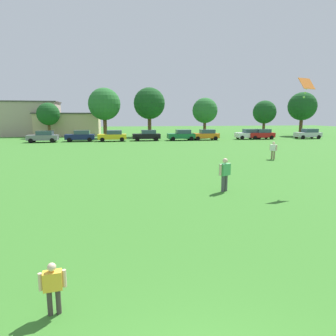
% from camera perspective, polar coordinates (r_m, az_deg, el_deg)
% --- Properties ---
extents(ground_plane, '(160.00, 160.00, 0.00)m').
position_cam_1_polar(ground_plane, '(32.97, -7.99, 3.19)').
color(ground_plane, '#387528').
extents(child_kite_flyer, '(0.51, 0.24, 1.08)m').
position_cam_1_polar(child_kite_flyer, '(6.53, -21.24, -20.06)').
color(child_kite_flyer, '#3F3833').
rests_on(child_kite_flyer, ground).
extents(adult_bystander, '(0.72, 0.56, 1.72)m').
position_cam_1_polar(adult_bystander, '(15.44, 10.85, -0.71)').
color(adult_bystander, '#4C4C51').
rests_on(adult_bystander, ground).
extents(bystander_midfield, '(0.49, 0.68, 1.58)m').
position_cam_1_polar(bystander_midfield, '(28.11, 19.57, 3.47)').
color(bystander_midfield, '#8C7259').
rests_on(bystander_midfield, ground).
extents(kite, '(1.01, 0.71, 1.03)m').
position_cam_1_polar(kite, '(17.47, 25.04, 14.20)').
color(kite, orange).
extents(parked_car_gray_0, '(4.30, 2.02, 1.68)m').
position_cam_1_polar(parked_car_gray_0, '(47.55, -22.83, 5.60)').
color(parked_car_gray_0, slate).
rests_on(parked_car_gray_0, ground).
extents(parked_car_navy_1, '(4.30, 2.02, 1.68)m').
position_cam_1_polar(parked_car_navy_1, '(47.33, -16.45, 5.95)').
color(parked_car_navy_1, '#141E4C').
rests_on(parked_car_navy_1, ground).
extents(parked_car_yellow_2, '(4.30, 2.02, 1.68)m').
position_cam_1_polar(parked_car_yellow_2, '(46.54, -10.57, 6.12)').
color(parked_car_yellow_2, yellow).
rests_on(parked_car_yellow_2, ground).
extents(parked_car_black_3, '(4.30, 2.02, 1.68)m').
position_cam_1_polar(parked_car_black_3, '(47.02, -4.08, 6.30)').
color(parked_car_black_3, black).
rests_on(parked_car_black_3, ground).
extents(parked_car_green_4, '(4.30, 2.02, 1.68)m').
position_cam_1_polar(parked_car_green_4, '(47.54, 2.63, 6.36)').
color(parked_car_green_4, '#196B38').
rests_on(parked_car_green_4, ground).
extents(parked_car_orange_5, '(4.30, 2.02, 1.68)m').
position_cam_1_polar(parked_car_orange_5, '(48.62, 7.26, 6.37)').
color(parked_car_orange_5, orange).
rests_on(parked_car_orange_5, ground).
extents(parked_car_white_6, '(4.30, 2.02, 1.68)m').
position_cam_1_polar(parked_car_white_6, '(51.75, 15.27, 6.31)').
color(parked_car_white_6, white).
rests_on(parked_car_white_6, ground).
extents(parked_car_red_7, '(4.30, 2.02, 1.68)m').
position_cam_1_polar(parked_car_red_7, '(52.42, 17.50, 6.25)').
color(parked_car_red_7, red).
rests_on(parked_car_red_7, ground).
extents(parked_car_silver_8, '(4.30, 2.02, 1.68)m').
position_cam_1_polar(parked_car_silver_8, '(56.38, 25.33, 5.98)').
color(parked_car_silver_8, silver).
rests_on(parked_car_silver_8, ground).
extents(tree_far_left, '(3.94, 3.94, 6.15)m').
position_cam_1_polar(tree_far_left, '(57.25, -22.00, 9.56)').
color(tree_far_left, brown).
rests_on(tree_far_left, ground).
extents(tree_left, '(5.55, 5.55, 8.66)m').
position_cam_1_polar(tree_left, '(53.85, -12.13, 11.88)').
color(tree_left, brown).
rests_on(tree_left, ground).
extents(tree_center_left, '(5.80, 5.80, 9.04)m').
position_cam_1_polar(tree_center_left, '(56.41, -3.60, 12.25)').
color(tree_center_left, brown).
rests_on(tree_center_left, ground).
extents(tree_center_right, '(4.55, 4.55, 7.09)m').
position_cam_1_polar(tree_center_right, '(55.27, 7.11, 10.88)').
color(tree_center_right, brown).
rests_on(tree_center_right, ground).
extents(tree_right, '(4.31, 4.31, 6.72)m').
position_cam_1_polar(tree_right, '(59.81, 18.04, 10.15)').
color(tree_right, brown).
rests_on(tree_right, ground).
extents(tree_far_right, '(5.37, 5.37, 8.36)m').
position_cam_1_polar(tree_far_right, '(64.03, 24.38, 10.71)').
color(tree_far_right, brown).
rests_on(tree_far_right, ground).
extents(house_left, '(12.26, 8.76, 4.43)m').
position_cam_1_polar(house_left, '(62.94, -18.40, 8.00)').
color(house_left, beige).
rests_on(house_left, ground).
extents(house_right, '(10.35, 6.32, 6.62)m').
position_cam_1_polar(house_right, '(64.31, -24.66, 8.61)').
color(house_right, tan).
rests_on(house_right, ground).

